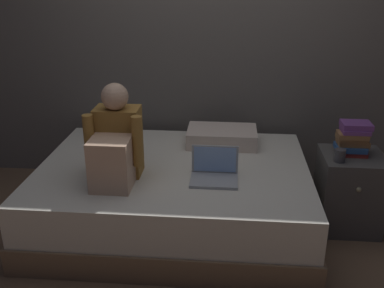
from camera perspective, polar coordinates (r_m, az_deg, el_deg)
The scene contains 9 objects.
ground_plane at distance 3.23m, azimuth 0.68°, elevation -12.92°, with size 8.00×8.00×0.00m, color brown.
wall_back at distance 3.89m, azimuth 2.19°, elevation 14.52°, with size 5.60×0.10×2.70m, color #605B56.
bed at distance 3.38m, azimuth -2.31°, elevation -6.49°, with size 2.00×1.50×0.49m.
nightstand at distance 3.52m, azimuth 19.47°, elevation -5.72°, with size 0.44×0.46×0.58m.
person_sitting at distance 3.00m, azimuth -9.78°, elevation -0.09°, with size 0.39×0.44×0.66m.
laptop at distance 3.03m, azimuth 2.88°, elevation -3.59°, with size 0.32×0.23×0.22m.
pillow at distance 3.64m, azimuth 3.85°, elevation 0.97°, with size 0.56×0.36×0.13m, color beige.
book_stack at distance 3.37m, azimuth 19.98°, elevation 0.69°, with size 0.23×0.17×0.24m.
mug at distance 3.24m, azimuth 18.45°, elevation -1.41°, with size 0.08×0.08×0.09m, color #3D3D42.
Camera 1 is at (0.20, -2.65, 1.83)m, focal length 41.55 mm.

